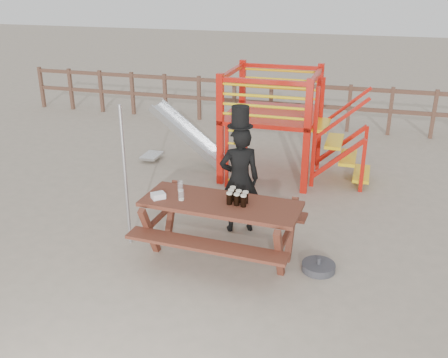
% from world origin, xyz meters
% --- Properties ---
extents(ground, '(60.00, 60.00, 0.00)m').
position_xyz_m(ground, '(0.00, 0.00, 0.00)').
color(ground, tan).
rests_on(ground, ground).
extents(back_fence, '(15.09, 0.09, 1.20)m').
position_xyz_m(back_fence, '(0.00, 7.00, 0.74)').
color(back_fence, brown).
rests_on(back_fence, ground).
extents(playground_fort, '(4.71, 1.84, 2.10)m').
position_xyz_m(playground_fort, '(0.12, 3.58, 1.07)').
color(playground_fort, red).
rests_on(playground_fort, ground).
extents(picnic_table, '(2.24, 1.60, 0.84)m').
position_xyz_m(picnic_table, '(0.20, 0.23, 0.53)').
color(picnic_table, brown).
rests_on(picnic_table, ground).
extents(man_with_hat, '(0.72, 0.61, 1.98)m').
position_xyz_m(man_with_hat, '(0.24, 1.07, 0.89)').
color(man_with_hat, black).
rests_on(man_with_hat, ground).
extents(metal_pole, '(0.05, 0.05, 2.10)m').
position_xyz_m(metal_pole, '(-1.21, 0.21, 1.05)').
color(metal_pole, '#B2B2B7').
rests_on(metal_pole, ground).
extents(parasol_base, '(0.45, 0.45, 0.19)m').
position_xyz_m(parasol_base, '(1.58, 0.23, 0.05)').
color(parasol_base, '#38383D').
rests_on(parasol_base, ground).
extents(paper_bag, '(0.23, 0.22, 0.08)m').
position_xyz_m(paper_bag, '(-0.67, 0.09, 0.88)').
color(paper_bag, white).
rests_on(paper_bag, picnic_table).
extents(stout_pints, '(0.29, 0.30, 0.17)m').
position_xyz_m(stout_pints, '(0.41, 0.26, 0.93)').
color(stout_pints, black).
rests_on(stout_pints, picnic_table).
extents(empty_glasses, '(0.20, 0.37, 0.15)m').
position_xyz_m(empty_glasses, '(-0.40, 0.27, 0.91)').
color(empty_glasses, silver).
rests_on(empty_glasses, picnic_table).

